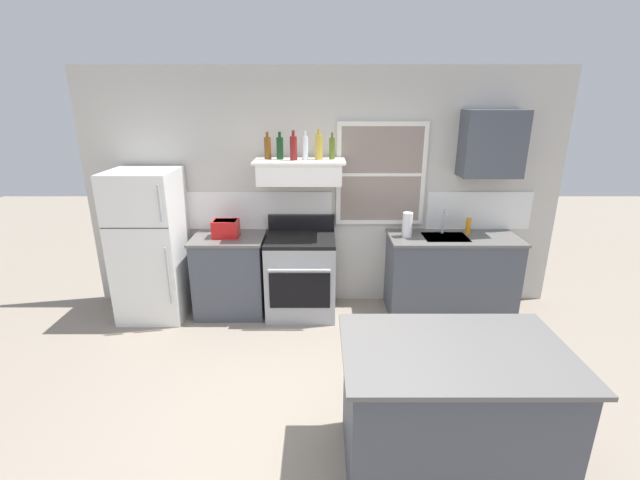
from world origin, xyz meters
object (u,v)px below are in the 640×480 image
object	(u,v)px
stove_range	(303,275)
refrigerator	(152,245)
bottle_amber_wine	(269,148)
bottle_champagne_gold_foil	(321,147)
bottle_olive_oil_square	(334,148)
paper_towel_roll	(409,225)
bottle_clear_tall	(307,148)
dish_soap_bottle	(470,226)
bottle_red_label_wine	(295,148)
bottle_dark_green_wine	(282,148)
kitchen_island	(451,410)
toaster	(228,228)

from	to	relation	value
stove_range	refrigerator	bearing A→B (deg)	-179.20
bottle_amber_wine	bottle_champagne_gold_foil	size ratio (longest dim) A/B	0.89
bottle_olive_oil_square	paper_towel_roll	distance (m)	1.17
bottle_clear_tall	bottle_champagne_gold_foil	world-z (taller)	bottle_champagne_gold_foil
bottle_amber_wine	dish_soap_bottle	distance (m)	2.38
paper_towel_roll	stove_range	bearing A→B (deg)	-178.18
refrigerator	bottle_olive_oil_square	world-z (taller)	bottle_olive_oil_square
stove_range	bottle_champagne_gold_foil	size ratio (longest dim) A/B	3.45
bottle_red_label_wine	bottle_clear_tall	bearing A→B (deg)	10.61
bottle_dark_green_wine	bottle_clear_tall	bearing A→B (deg)	-9.12
bottle_clear_tall	paper_towel_roll	bearing A→B (deg)	-2.11
bottle_dark_green_wine	bottle_red_label_wine	bearing A→B (deg)	-24.04
bottle_red_label_wine	bottle_champagne_gold_foil	size ratio (longest dim) A/B	0.96
bottle_olive_oil_square	kitchen_island	bearing A→B (deg)	-73.14
toaster	bottle_dark_green_wine	bearing A→B (deg)	9.54
bottle_amber_wine	paper_towel_roll	distance (m)	1.72
paper_towel_roll	kitchen_island	size ratio (longest dim) A/B	0.19
bottle_dark_green_wine	dish_soap_bottle	world-z (taller)	bottle_dark_green_wine
toaster	kitchen_island	bearing A→B (deg)	-49.99
bottle_amber_wine	bottle_dark_green_wine	world-z (taller)	bottle_dark_green_wine
bottle_amber_wine	bottle_red_label_wine	size ratio (longest dim) A/B	0.93
dish_soap_bottle	paper_towel_roll	bearing A→B (deg)	-171.94
paper_towel_roll	kitchen_island	distance (m)	2.32
bottle_amber_wine	bottle_clear_tall	xyz separation A→B (m)	(0.40, -0.06, 0.01)
bottle_olive_oil_square	refrigerator	bearing A→B (deg)	-175.65
bottle_red_label_wine	paper_towel_roll	bearing A→B (deg)	-0.85
bottle_dark_green_wine	bottle_olive_oil_square	size ratio (longest dim) A/B	1.03
refrigerator	bottle_olive_oil_square	size ratio (longest dim) A/B	5.97
kitchen_island	bottle_dark_green_wine	bearing A→B (deg)	118.40
refrigerator	bottle_clear_tall	size ratio (longest dim) A/B	5.53
bottle_olive_oil_square	paper_towel_roll	bearing A→B (deg)	-6.28
paper_towel_roll	refrigerator	bearing A→B (deg)	-178.78
bottle_red_label_wine	dish_soap_bottle	distance (m)	2.13
bottle_red_label_wine	bottle_olive_oil_square	world-z (taller)	bottle_red_label_wine
stove_range	bottle_olive_oil_square	xyz separation A→B (m)	(0.34, 0.13, 1.40)
stove_range	bottle_red_label_wine	world-z (taller)	bottle_red_label_wine
refrigerator	bottle_amber_wine	bearing A→B (deg)	7.19
bottle_amber_wine	bottle_red_label_wine	distance (m)	0.29
bottle_amber_wine	dish_soap_bottle	xyz separation A→B (m)	(2.22, -0.01, -0.86)
stove_range	kitchen_island	xyz separation A→B (m)	(1.05, -2.20, -0.01)
paper_towel_roll	bottle_red_label_wine	bearing A→B (deg)	179.15
toaster	bottle_amber_wine	xyz separation A→B (m)	(0.48, 0.12, 0.86)
toaster	bottle_champagne_gold_foil	world-z (taller)	bottle_champagne_gold_foil
bottle_amber_wine	kitchen_island	size ratio (longest dim) A/B	0.20
stove_range	bottle_clear_tall	xyz separation A→B (m)	(0.06, 0.08, 1.41)
refrigerator	dish_soap_bottle	world-z (taller)	refrigerator
bottle_red_label_wine	bottle_clear_tall	world-z (taller)	bottle_red_label_wine
refrigerator	bottle_dark_green_wine	distance (m)	1.78
stove_range	kitchen_island	distance (m)	2.44
bottle_red_label_wine	bottle_olive_oil_square	distance (m)	0.41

